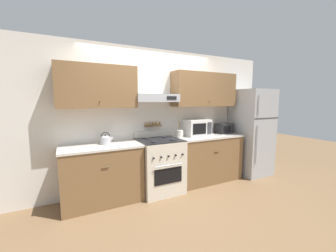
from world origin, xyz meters
The scene contains 10 objects.
ground_plane centered at (0.00, 0.00, 0.00)m, with size 16.00×16.00×0.00m, color brown.
wall_back centered at (0.04, 0.57, 1.47)m, with size 5.20×0.46×2.55m.
counter_left centered at (-0.98, 0.31, 0.46)m, with size 1.22×0.62×0.92m.
counter_right centered at (1.07, 0.31, 0.46)m, with size 1.40×0.62×0.92m.
stove_range centered at (0.00, 0.27, 0.47)m, with size 0.73×0.70×1.05m.
refrigerator centered at (2.20, 0.22, 0.93)m, with size 0.71×0.77×1.85m.
tea_kettle centered at (-0.89, 0.40, 0.99)m, with size 0.21×0.16×0.20m.
microwave centered at (0.88, 0.42, 1.08)m, with size 0.50×0.36×0.32m.
utensil_crock centered at (0.48, 0.40, 0.99)m, with size 0.13×0.13×0.29m.
toaster_oven centered at (1.57, 0.40, 1.02)m, with size 0.31×0.28×0.21m.
Camera 1 is at (-1.47, -2.94, 1.61)m, focal length 22.00 mm.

